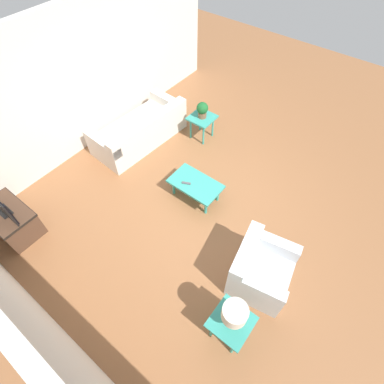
# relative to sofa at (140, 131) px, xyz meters

# --- Properties ---
(ground_plane) EXTENTS (14.00, 14.00, 0.00)m
(ground_plane) POSITION_rel_sofa_xyz_m (-2.18, 0.51, -0.27)
(ground_plane) COLOR #8E5B38
(wall_back) EXTENTS (7.20, 0.12, 2.70)m
(wall_back) POSITION_rel_sofa_xyz_m (-2.18, 3.57, 1.08)
(wall_back) COLOR silver
(wall_back) RESTS_ON ground_plane
(wall_right) EXTENTS (0.12, 7.20, 2.70)m
(wall_right) POSITION_rel_sofa_xyz_m (0.88, 0.51, 1.08)
(wall_right) COLOR silver
(wall_right) RESTS_ON ground_plane
(sofa) EXTENTS (1.05, 2.08, 0.72)m
(sofa) POSITION_rel_sofa_xyz_m (0.00, 0.00, 0.00)
(sofa) COLOR silver
(sofa) RESTS_ON ground_plane
(armchair) EXTENTS (0.95, 1.02, 0.80)m
(armchair) POSITION_rel_sofa_xyz_m (-3.59, 1.21, 0.05)
(armchair) COLOR silver
(armchair) RESTS_ON ground_plane
(coffee_table) EXTENTS (0.93, 0.56, 0.39)m
(coffee_table) POSITION_rel_sofa_xyz_m (-1.87, 0.51, 0.07)
(coffee_table) COLOR teal
(coffee_table) RESTS_ON ground_plane
(side_table_plant) EXTENTS (0.51, 0.51, 0.54)m
(side_table_plant) POSITION_rel_sofa_xyz_m (-0.96, -0.91, 0.18)
(side_table_plant) COLOR teal
(side_table_plant) RESTS_ON ground_plane
(side_table_lamp) EXTENTS (0.51, 0.51, 0.54)m
(side_table_lamp) POSITION_rel_sofa_xyz_m (-3.68, 2.13, 0.18)
(side_table_lamp) COLOR teal
(side_table_lamp) RESTS_ON ground_plane
(tv_stand_chest) EXTENTS (0.92, 0.58, 0.52)m
(tv_stand_chest) POSITION_rel_sofa_xyz_m (0.12, 2.96, 0.01)
(tv_stand_chest) COLOR #4C3323
(tv_stand_chest) RESTS_ON ground_plane
(potted_plant) EXTENTS (0.24, 0.24, 0.34)m
(potted_plant) POSITION_rel_sofa_xyz_m (-0.96, -0.91, 0.45)
(potted_plant) COLOR brown
(potted_plant) RESTS_ON side_table_plant
(table_lamp) EXTENTS (0.31, 0.31, 0.45)m
(table_lamp) POSITION_rel_sofa_xyz_m (-3.68, 2.13, 0.56)
(table_lamp) COLOR #997F4C
(table_lamp) RESTS_ON side_table_lamp
(remote_control) EXTENTS (0.16, 0.10, 0.02)m
(remote_control) POSITION_rel_sofa_xyz_m (-1.75, 0.62, 0.12)
(remote_control) COLOR #4C4C51
(remote_control) RESTS_ON coffee_table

